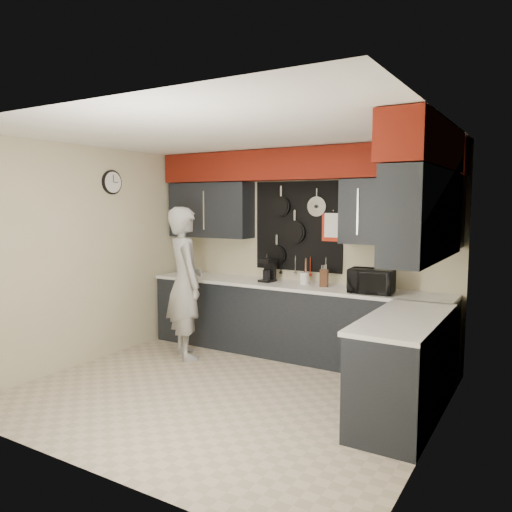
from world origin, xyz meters
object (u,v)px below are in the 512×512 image
Objects in this scene: knife_block at (324,278)px; person at (185,283)px; coffee_maker at (268,270)px; utensil_crock at (304,278)px; microwave at (371,281)px.

person reaches higher than knife_block.
coffee_maker is at bearing 166.16° from knife_block.
person reaches higher than utensil_crock.
utensil_crock is at bearing 10.65° from coffee_maker.
utensil_crock is 0.50m from coffee_maker.
utensil_crock is at bearing -113.03° from person.
person is (-2.16, -0.62, -0.12)m from microwave.
microwave is 0.26× the size of person.
coffee_maker is at bearing -100.94° from person.
person is at bearing -130.60° from coffee_maker.
person reaches higher than microwave.
coffee_maker reaches higher than microwave.
coffee_maker is (-1.39, 0.12, 0.02)m from microwave.
microwave is 2.25m from person.
utensil_crock is 0.08× the size of person.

